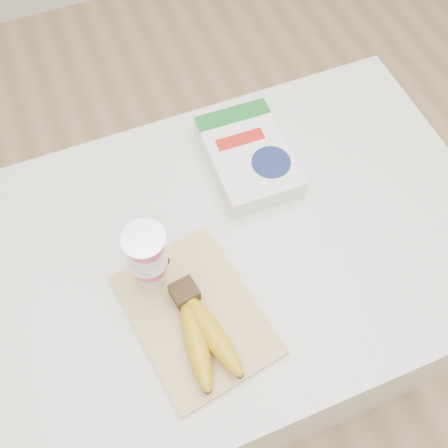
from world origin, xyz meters
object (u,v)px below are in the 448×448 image
at_px(cutting_board, 195,314).
at_px(yogurt_stack, 148,259).
at_px(table, 233,307).
at_px(cereal_box, 248,156).
at_px(bananas, 202,333).

relative_size(cutting_board, yogurt_stack, 1.71).
relative_size(table, cereal_box, 4.28).
xyz_separation_m(yogurt_stack, cereal_box, (0.28, 0.20, -0.08)).
height_order(bananas, yogurt_stack, yogurt_stack).
bearing_deg(cereal_box, yogurt_stack, -143.39).
relative_size(bananas, cereal_box, 0.85).
distance_m(bananas, yogurt_stack, 0.17).
relative_size(bananas, yogurt_stack, 1.22).
bearing_deg(table, bananas, -128.92).
distance_m(table, cereal_box, 0.48).
bearing_deg(cereal_box, table, -118.75).
bearing_deg(bananas, cutting_board, 86.07).
height_order(table, yogurt_stack, yogurt_stack).
relative_size(table, bananas, 5.05).
height_order(bananas, cereal_box, bananas).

